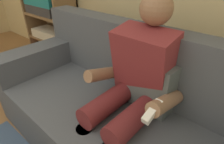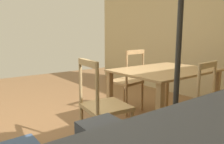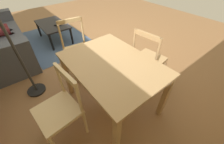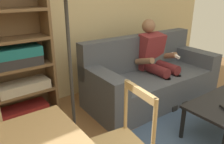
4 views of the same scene
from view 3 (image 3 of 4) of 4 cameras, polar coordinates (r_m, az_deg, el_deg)
ground_plane at (r=3.40m, az=-7.05°, el=10.23°), size 8.07×8.07×0.00m
coffee_table at (r=3.81m, az=-23.27°, el=17.00°), size 0.98×0.57×0.42m
tv_remote at (r=3.66m, az=-21.46°, el=17.69°), size 0.12×0.18×0.02m
dining_table at (r=1.70m, az=-0.00°, el=0.80°), size 1.23×0.89×0.75m
dining_chair_near_wall at (r=1.64m, az=-20.66°, el=-14.32°), size 0.45×0.45×0.89m
dining_chair_facing_couch at (r=2.48m, az=-13.92°, el=8.91°), size 0.47×0.47×0.94m
dining_chair_by_doorway at (r=2.23m, az=14.65°, el=5.00°), size 0.47×0.47×0.96m
area_rug at (r=3.95m, az=-21.86°, el=12.29°), size 2.03×1.44×0.01m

